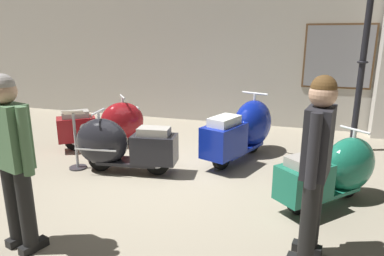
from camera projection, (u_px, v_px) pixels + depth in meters
The scene contains 10 objects.
ground_plane at pixel (160, 180), 5.13m from camera, with size 60.00×60.00×0.00m, color gray.
showroom_back_wall at pixel (226, 45), 8.17m from camera, with size 18.00×0.63×3.79m.
scooter_0 at pixel (109, 124), 6.59m from camera, with size 1.55×1.36×0.99m.
scooter_1 at pixel (118, 145), 5.35m from camera, with size 1.65×0.66×0.98m.
scooter_2 at pixel (245, 129), 6.00m from camera, with size 1.11×1.91×1.12m.
scooter_3 at pixel (336, 170), 4.37m from camera, with size 1.38×1.44×0.95m.
lamppost at pixel (364, 48), 5.98m from camera, with size 0.33×0.33×3.16m.
visitor_0 at pixel (316, 159), 3.05m from camera, with size 0.34×0.59×1.78m.
visitor_1 at pixel (12, 153), 3.24m from camera, with size 0.58×0.36×1.77m.
info_stanchion at pixel (76, 144), 5.49m from camera, with size 0.39×0.34×1.00m.
Camera 1 is at (1.88, -4.39, 2.10)m, focal length 31.97 mm.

